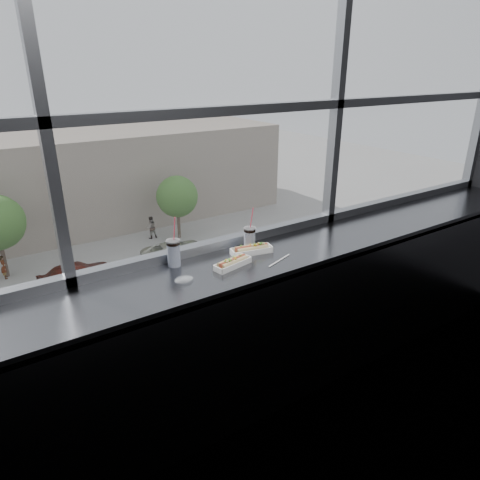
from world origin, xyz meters
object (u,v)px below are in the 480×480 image
wrapper (184,279)px  car_far_c (177,248)px  car_near_d (199,302)px  hotdog_tray_right (252,249)px  hotdog_tray_left (233,263)px  pedestrian_b (3,265)px  car_near_c (5,369)px  car_near_e (290,276)px  soda_cup_right (250,238)px  tree_right (177,197)px  car_far_b (76,270)px  loose_straw (279,260)px  soda_cup_left (174,252)px  pedestrian_d (151,225)px

wrapper → car_far_c: (10.82, 24.32, -11.12)m
car_near_d → hotdog_tray_right: bearing=146.8°
hotdog_tray_left → pedestrian_b: size_ratio=0.14×
pedestrian_b → car_near_c: bearing=174.2°
hotdog_tray_left → car_near_e: hotdog_tray_left is taller
car_near_e → pedestrian_b: bearing=51.4°
soda_cup_right → wrapper: 0.61m
tree_right → pedestrian_b: bearing=-178.7°
car_far_b → car_near_c: bearing=143.9°
hotdog_tray_left → car_far_b: bearing=70.0°
loose_straw → car_far_b: (3.12, 24.40, -10.97)m
car_near_e → car_near_c: size_ratio=1.05×
car_far_b → car_near_d: (4.63, -8.00, 0.08)m
loose_straw → car_far_b: bearing=63.9°
tree_right → hotdog_tray_left: bearing=-114.0°
loose_straw → car_far_c: (10.19, 24.40, -11.11)m
car_far_b → car_near_c: (-4.99, -8.00, -0.15)m
car_far_c → car_near_c: (-12.06, -8.00, -0.01)m
soda_cup_left → loose_straw: bearing=-27.8°
wrapper → car_near_c: wrapper is taller
soda_cup_left → wrapper: (-0.05, -0.23, -0.08)m
tree_right → soda_cup_right: bearing=-113.7°
car_near_d → tree_right: (4.55, 12.00, 2.34)m
wrapper → car_near_d: size_ratio=0.02×
car_far_b → pedestrian_b: size_ratio=3.24×
hotdog_tray_right → pedestrian_d: 32.97m
soda_cup_left → pedestrian_d: size_ratio=0.14×
car_far_c → car_near_d: 8.37m
loose_straw → pedestrian_d: loose_straw is taller
car_near_e → car_near_c: (-16.04, 0.00, -0.05)m
car_far_b → car_near_e: 13.64m
hotdog_tray_left → car_near_d: hotdog_tray_left is taller
soda_cup_right → car_far_c: bearing=67.0°
soda_cup_left → tree_right: (12.88, 28.09, -8.64)m
car_near_d → pedestrian_d: (2.56, 13.11, -0.04)m
soda_cup_right → car_far_c: 28.52m
soda_cup_right → car_far_b: size_ratio=0.05×
hotdog_tray_left → car_near_d: 21.21m
car_near_e → tree_right: (-1.88, 12.00, 2.52)m
car_near_d → tree_right: size_ratio=1.32×
wrapper → car_near_c: bearing=94.3°
hotdog_tray_right → tree_right: hotdog_tray_right is taller
car_far_c → wrapper: bearing=160.5°
pedestrian_d → car_far_c: bearing=88.7°
soda_cup_left → car_far_b: soda_cup_left is taller
soda_cup_left → soda_cup_right: size_ratio=1.07×
car_near_e → car_near_c: car_near_e is taller
hotdog_tray_right → wrapper: (-0.56, -0.12, -0.01)m
hotdog_tray_left → car_near_c: 19.81m
soda_cup_left → soda_cup_right: (0.53, -0.06, -0.01)m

